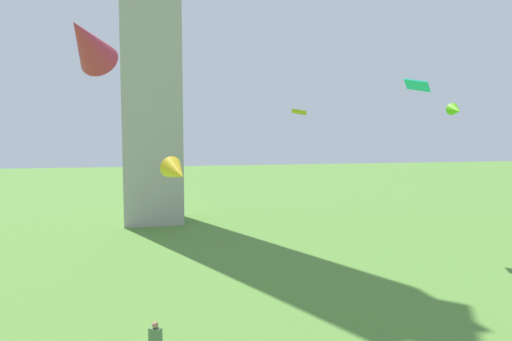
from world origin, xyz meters
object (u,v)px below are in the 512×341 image
(kite_flying_0, at_px, (417,85))
(kite_flying_1, at_px, (299,112))
(person_1, at_px, (155,341))
(kite_flying_2, at_px, (87,42))
(kite_flying_5, at_px, (456,110))
(kite_flying_3, at_px, (177,172))

(kite_flying_0, distance_m, kite_flying_1, 11.21)
(person_1, distance_m, kite_flying_2, 9.73)
(kite_flying_0, bearing_deg, kite_flying_1, 78.37)
(person_1, distance_m, kite_flying_1, 13.36)
(kite_flying_0, distance_m, kite_flying_2, 23.66)
(person_1, relative_size, kite_flying_0, 0.79)
(person_1, bearing_deg, kite_flying_0, 67.17)
(kite_flying_0, xyz_separation_m, kite_flying_5, (2.22, -1.15, -1.73))
(kite_flying_2, bearing_deg, kite_flying_0, 55.68)
(person_1, relative_size, kite_flying_2, 0.73)
(kite_flying_2, xyz_separation_m, kite_flying_5, (21.33, 12.77, -0.76))
(person_1, height_order, kite_flying_2, kite_flying_2)
(person_1, bearing_deg, kite_flying_2, -98.33)
(kite_flying_0, relative_size, kite_flying_3, 1.15)
(person_1, xyz_separation_m, kite_flying_0, (17.49, 12.05, 10.38))
(kite_flying_2, bearing_deg, kite_flying_5, 50.52)
(kite_flying_2, bearing_deg, person_1, 68.67)
(kite_flying_2, xyz_separation_m, kite_flying_3, (2.55, 5.18, -3.95))
(person_1, xyz_separation_m, kite_flying_1, (7.52, 7.41, 8.18))
(kite_flying_1, xyz_separation_m, kite_flying_5, (12.19, 3.49, 0.46))
(person_1, height_order, kite_flying_0, kite_flying_0)
(kite_flying_2, relative_size, kite_flying_5, 1.48)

